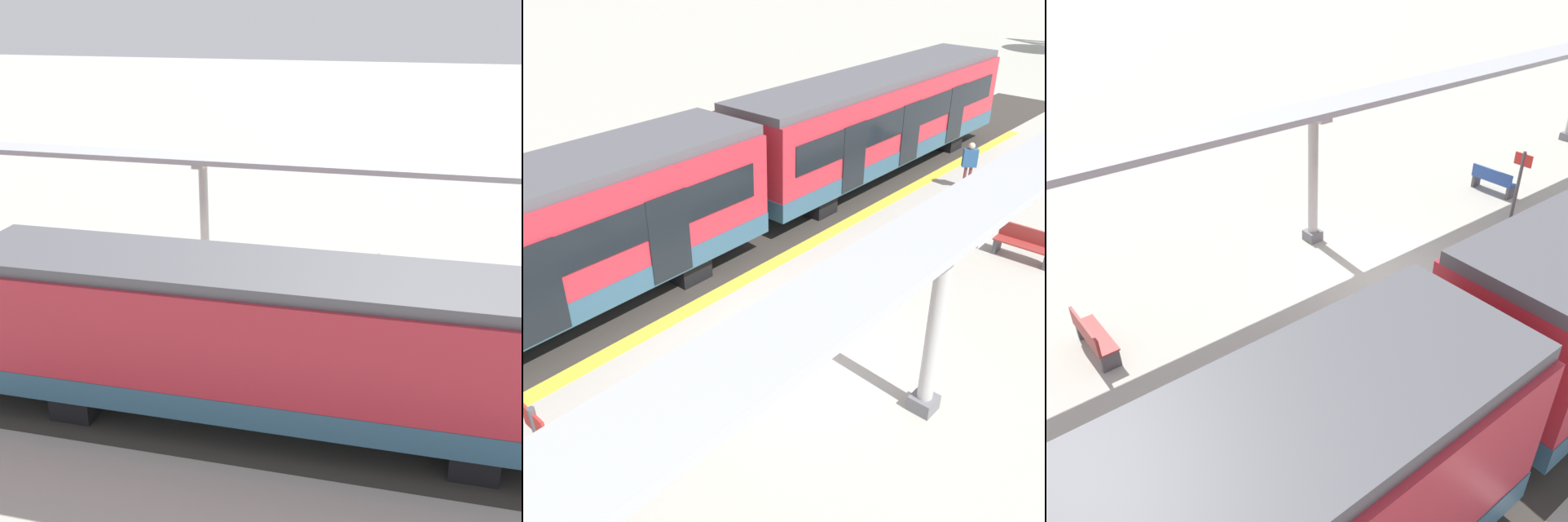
% 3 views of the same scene
% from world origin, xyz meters
% --- Properties ---
extents(ground_plane, '(176.00, 176.00, 0.00)m').
position_xyz_m(ground_plane, '(0.00, 0.00, 0.00)').
color(ground_plane, '#ACAA9E').
extents(tactile_edge_strip, '(0.42, 35.10, 0.01)m').
position_xyz_m(tactile_edge_strip, '(-2.94, 0.00, 0.00)').
color(tactile_edge_strip, yellow).
rests_on(tactile_edge_strip, ground).
extents(trackbed, '(3.20, 47.10, 0.01)m').
position_xyz_m(trackbed, '(-4.76, 0.00, 0.00)').
color(trackbed, '#38332D').
rests_on(trackbed, ground).
extents(train_far_carriage, '(2.65, 12.67, 3.48)m').
position_xyz_m(train_far_carriage, '(-4.75, 9.58, 1.83)').
color(train_far_carriage, '#B72835').
rests_on(train_far_carriage, ground).
extents(canopy_pillar_second, '(1.10, 0.44, 3.70)m').
position_xyz_m(canopy_pillar_second, '(2.71, 0.18, 1.88)').
color(canopy_pillar_second, slate).
rests_on(canopy_pillar_second, ground).
extents(canopy_beam, '(1.20, 27.81, 0.16)m').
position_xyz_m(canopy_beam, '(2.71, -0.06, 3.78)').
color(canopy_beam, '#A8AAB2').
rests_on(canopy_beam, canopy_pillar_nearest).
extents(bench_near_end, '(1.51, 0.47, 0.86)m').
position_xyz_m(bench_near_end, '(1.77, 6.89, 0.44)').
color(bench_near_end, maroon).
rests_on(bench_near_end, ground).
extents(platform_info_sign, '(0.56, 0.10, 2.20)m').
position_xyz_m(platform_info_sign, '(-0.11, -5.43, 1.33)').
color(platform_info_sign, '#4C4C51').
rests_on(platform_info_sign, ground).
extents(passenger_waiting_near_edge, '(0.49, 0.45, 1.60)m').
position_xyz_m(passenger_waiting_near_edge, '(-1.56, 10.30, 1.00)').
color(passenger_waiting_near_edge, brown).
rests_on(passenger_waiting_near_edge, ground).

